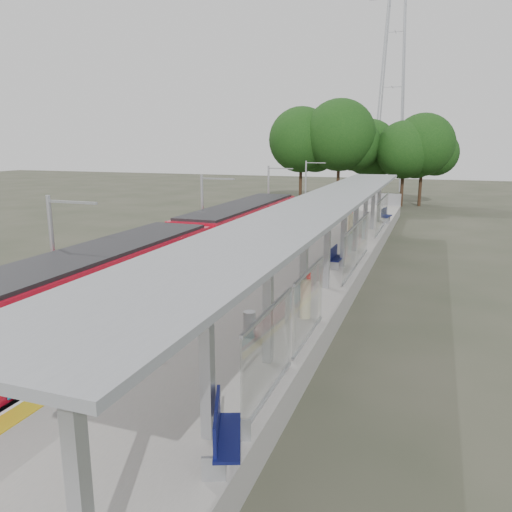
{
  "coord_description": "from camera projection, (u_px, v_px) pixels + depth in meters",
  "views": [
    {
      "loc": [
        6.19,
        -6.66,
        7.15
      ],
      "look_at": [
        -1.02,
        13.41,
        2.3
      ],
      "focal_mm": 35.0,
      "sensor_mm": 36.0,
      "label": 1
    }
  ],
  "objects": [
    {
      "name": "platform",
      "position": [
        313.0,
        264.0,
        27.98
      ],
      "size": [
        6.0,
        50.0,
        1.0
      ],
      "primitive_type": "cube",
      "color": "gray",
      "rests_on": "ground"
    },
    {
      "name": "train",
      "position": [
        187.0,
        255.0,
        23.25
      ],
      "size": [
        2.74,
        27.6,
        3.62
      ],
      "color": "black",
      "rests_on": "ground"
    },
    {
      "name": "pylon",
      "position": [
        394.0,
        60.0,
        72.84
      ],
      "size": [
        8.0,
        4.0,
        38.0
      ],
      "primitive_type": null,
      "color": "#9EA0A5",
      "rests_on": "ground"
    },
    {
      "name": "catenary_masts",
      "position": [
        204.0,
        219.0,
        28.58
      ],
      "size": [
        2.08,
        48.16,
        5.4
      ],
      "color": "#9EA0A5",
      "rests_on": "ground"
    },
    {
      "name": "bench_near",
      "position": [
        223.0,
        431.0,
        9.81
      ],
      "size": [
        1.1,
        1.75,
        1.15
      ],
      "rotation": [
        0.0,
        0.0,
        0.37
      ],
      "color": "#0F134D",
      "rests_on": "platform"
    },
    {
      "name": "info_pillar_near",
      "position": [
        305.0,
        298.0,
        17.78
      ],
      "size": [
        0.38,
        0.38,
        1.7
      ],
      "rotation": [
        0.0,
        0.0,
        -0.05
      ],
      "color": "beige",
      "rests_on": "platform"
    },
    {
      "name": "trackbed",
      "position": [
        238.0,
        264.0,
        29.55
      ],
      "size": [
        3.0,
        70.0,
        0.24
      ],
      "primitive_type": "cube",
      "color": "#59544C",
      "rests_on": "ground"
    },
    {
      "name": "tree_cluster",
      "position": [
        360.0,
        142.0,
        57.42
      ],
      "size": [
        20.9,
        11.67,
        12.06
      ],
      "color": "#382316",
      "rests_on": "ground"
    },
    {
      "name": "tactile_strip",
      "position": [
        270.0,
        252.0,
        28.71
      ],
      "size": [
        0.6,
        50.0,
        0.02
      ],
      "primitive_type": "cube",
      "color": "gold",
      "rests_on": "platform"
    },
    {
      "name": "bench_far",
      "position": [
        385.0,
        215.0,
        39.27
      ],
      "size": [
        0.72,
        1.73,
        1.15
      ],
      "rotation": [
        0.0,
        0.0,
        -0.13
      ],
      "color": "#0F134D",
      "rests_on": "platform"
    },
    {
      "name": "canopy",
      "position": [
        329.0,
        208.0,
        23.13
      ],
      "size": [
        3.27,
        38.0,
        3.66
      ],
      "color": "#9EA0A5",
      "rests_on": "platform"
    },
    {
      "name": "litter_bin",
      "position": [
        249.0,
        324.0,
        16.15
      ],
      "size": [
        0.43,
        0.43,
        0.84
      ],
      "primitive_type": "cylinder",
      "rotation": [
        0.0,
        0.0,
        0.06
      ],
      "color": "#9EA0A5",
      "rests_on": "platform"
    },
    {
      "name": "bench_mid",
      "position": [
        336.0,
        256.0,
        25.17
      ],
      "size": [
        0.5,
        1.54,
        1.04
      ],
      "rotation": [
        0.0,
        0.0,
        -0.03
      ],
      "color": "#0F134D",
      "rests_on": "platform"
    },
    {
      "name": "end_fence",
      "position": [
        370.0,
        199.0,
        50.63
      ],
      "size": [
        6.0,
        0.1,
        1.2
      ],
      "primitive_type": "cube",
      "color": "#9EA0A5",
      "rests_on": "platform"
    },
    {
      "name": "info_pillar_far",
      "position": [
        350.0,
        223.0,
        34.53
      ],
      "size": [
        0.37,
        0.37,
        1.66
      ],
      "rotation": [
        0.0,
        0.0,
        0.24
      ],
      "color": "beige",
      "rests_on": "platform"
    }
  ]
}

